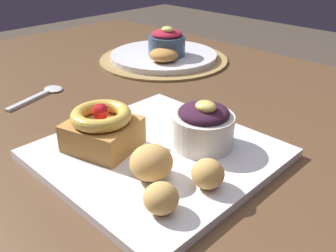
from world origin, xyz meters
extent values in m
cube|color=brown|center=(0.00, 0.00, 0.71)|extent=(1.40, 0.93, 0.04)
cylinder|color=brown|center=(-0.61, 0.37, 0.34)|extent=(0.07, 0.07, 0.69)
cylinder|color=#997A47|center=(-0.24, 0.23, 0.73)|extent=(0.30, 0.30, 0.00)
cube|color=white|center=(0.06, -0.08, 0.74)|extent=(0.27, 0.27, 0.01)
cube|color=#B77F3D|center=(0.00, -0.12, 0.76)|extent=(0.10, 0.10, 0.04)
torus|color=#E5BC4C|center=(0.00, -0.12, 0.79)|extent=(0.10, 0.10, 0.02)
sphere|color=red|center=(0.00, -0.12, 0.79)|extent=(0.02, 0.02, 0.02)
cylinder|color=silver|center=(0.09, -0.03, 0.76)|extent=(0.08, 0.08, 0.04)
ellipsoid|color=#38192D|center=(0.09, -0.03, 0.79)|extent=(0.07, 0.07, 0.02)
ellipsoid|color=#EAD666|center=(0.10, -0.03, 0.80)|extent=(0.03, 0.02, 0.01)
ellipsoid|color=tan|center=(0.10, -0.13, 0.76)|extent=(0.05, 0.05, 0.04)
ellipsoid|color=tan|center=(0.15, -0.16, 0.76)|extent=(0.04, 0.04, 0.03)
ellipsoid|color=tan|center=(0.15, -0.10, 0.76)|extent=(0.04, 0.04, 0.03)
cylinder|color=white|center=(-0.24, 0.23, 0.74)|extent=(0.25, 0.25, 0.01)
cylinder|color=#3D5675|center=(-0.23, 0.22, 0.77)|extent=(0.08, 0.08, 0.04)
ellipsoid|color=#A31E33|center=(-0.23, 0.22, 0.80)|extent=(0.07, 0.07, 0.02)
ellipsoid|color=#EAD666|center=(-0.22, 0.22, 0.81)|extent=(0.03, 0.03, 0.01)
ellipsoid|color=#B77F3D|center=(-0.20, 0.19, 0.76)|extent=(0.06, 0.06, 0.03)
cube|color=silver|center=(-0.24, -0.11, 0.73)|extent=(0.04, 0.09, 0.00)
ellipsoid|color=silver|center=(-0.26, -0.05, 0.73)|extent=(0.04, 0.03, 0.00)
camera|label=1|loc=(0.36, -0.37, 0.99)|focal=39.44mm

